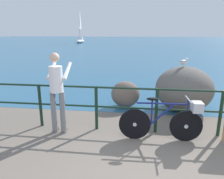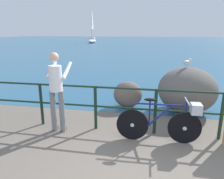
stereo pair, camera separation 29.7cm
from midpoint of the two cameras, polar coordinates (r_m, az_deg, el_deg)
The scene contains 9 objects.
ground_plane at distance 22.74m, azimuth 8.10°, elevation 9.37°, with size 120.00×120.00×0.10m, color #6B6056.
sea_surface at distance 50.63m, azimuth 7.86°, elevation 12.56°, with size 120.00×90.00×0.01m, color #285B7F.
promenade_railing at distance 4.76m, azimuth 10.01°, elevation -4.20°, with size 8.12×0.07×1.02m.
bicycle at distance 4.52m, azimuth 12.79°, elevation -7.75°, with size 1.70×0.48×0.92m.
person_at_railing at distance 4.77m, azimuth -16.12°, elevation -0.05°, with size 0.46×0.64×1.78m.
breakwater_boulder_main at distance 6.35m, azimuth 17.30°, elevation 0.20°, with size 1.60×1.63×1.26m.
breakwater_boulder_left at distance 6.40m, azimuth 2.24°, elevation -1.23°, with size 0.85×0.70×0.78m.
seagull at distance 6.19m, azimuth 17.17°, elevation 7.09°, with size 0.30×0.27×0.23m.
sailboat at distance 43.66m, azimuth -8.60°, elevation 13.07°, with size 1.57×4.47×6.16m.
Camera 1 is at (-0.40, -2.66, 2.20)m, focal length 34.44 mm.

